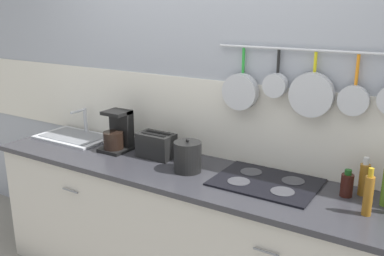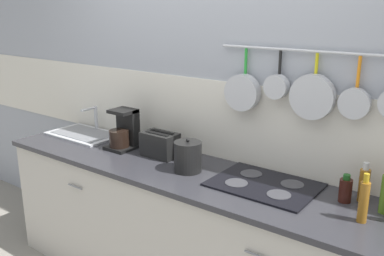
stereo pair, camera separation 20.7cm
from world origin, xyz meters
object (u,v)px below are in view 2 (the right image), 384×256
Objects in this scene: toaster at (160,144)px; bottle_dish_soap at (345,190)px; bottle_olive_oil at (364,201)px; coffee_maker at (124,132)px; kettle at (188,156)px; bottle_vinegar at (364,184)px.

toaster is 1.73× the size of bottle_dish_soap.
bottle_olive_oil is at bearing -51.71° from bottle_dish_soap.
coffee_maker is 0.65m from kettle.
coffee_maker is 1.33× the size of bottle_vinegar.
coffee_maker reaches higher than bottle_dish_soap.
bottle_olive_oil is (1.39, -0.13, 0.03)m from toaster.
bottle_vinegar is 0.87× the size of bottle_olive_oil.
toaster is 1.40m from bottle_olive_oil.
toaster is 1.33m from bottle_vinegar.
coffee_maker is at bearing -177.08° from toaster.
bottle_dish_soap is 0.62× the size of bottle_olive_oil.
toaster reaches higher than bottle_dish_soap.
bottle_vinegar is (1.66, 0.13, -0.02)m from coffee_maker.
coffee_maker is 1.58m from bottle_dish_soap.
toaster is at bearing 2.92° from coffee_maker.
bottle_dish_soap is 0.10m from bottle_vinegar.
toaster is (0.33, 0.02, -0.04)m from coffee_maker.
kettle is at bearing -171.09° from bottle_dish_soap.
coffee_maker reaches higher than bottle_olive_oil.
coffee_maker is 1.88× the size of bottle_dish_soap.
toaster is at bearing 174.72° from bottle_olive_oil.
bottle_olive_oil is (0.06, -0.24, 0.01)m from bottle_vinegar.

